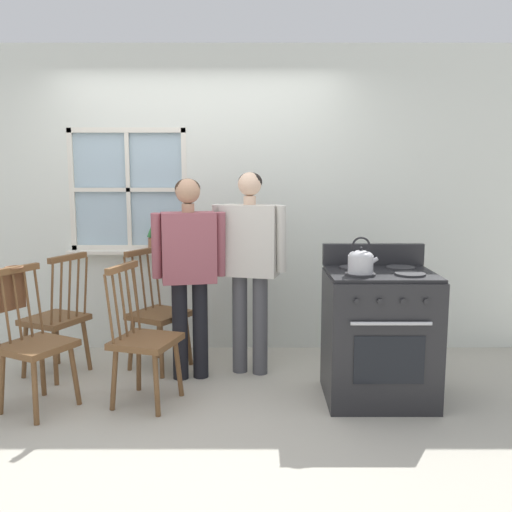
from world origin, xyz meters
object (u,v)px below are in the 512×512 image
(person_teen_center, at_px, (247,254))
(stove, at_px, (376,334))
(chair_by_window, at_px, (32,346))
(kettle, at_px, (358,261))
(potted_plant, at_px, (152,239))
(chair_near_stove, at_px, (155,314))
(chair_center_cluster, at_px, (54,320))
(handbag, at_px, (5,290))
(chair_near_wall, at_px, (141,341))
(person_elderly_left, at_px, (187,260))

(person_teen_center, xyz_separation_m, stove, (0.92, -0.53, -0.50))
(chair_by_window, bearing_deg, kettle, -60.27)
(stove, distance_m, potted_plant, 2.16)
(chair_near_stove, bearing_deg, chair_center_cluster, 133.90)
(handbag, bearing_deg, kettle, -1.39)
(chair_near_wall, relative_size, chair_center_cluster, 1.00)
(kettle, height_order, handbag, kettle)
(stove, bearing_deg, chair_near_wall, -177.39)
(chair_center_cluster, height_order, person_elderly_left, person_elderly_left)
(person_teen_center, relative_size, handbag, 5.24)
(chair_near_stove, distance_m, handbag, 1.21)
(chair_by_window, bearing_deg, chair_near_wall, -53.01)
(stove, bearing_deg, kettle, -141.89)
(chair_center_cluster, distance_m, person_teen_center, 1.62)
(potted_plant, bearing_deg, chair_center_cluster, -137.08)
(person_teen_center, bearing_deg, handbag, -145.18)
(chair_near_wall, xyz_separation_m, potted_plant, (-0.11, 1.19, 0.57))
(chair_by_window, height_order, person_elderly_left, person_elderly_left)
(stove, distance_m, handbag, 2.60)
(chair_by_window, height_order, potted_plant, potted_plant)
(chair_near_stove, relative_size, person_teen_center, 0.61)
(person_teen_center, bearing_deg, stove, -14.86)
(person_teen_center, height_order, potted_plant, person_teen_center)
(person_elderly_left, bearing_deg, chair_near_stove, 129.64)
(person_elderly_left, bearing_deg, chair_near_wall, -130.32)
(chair_by_window, xyz_separation_m, chair_center_cluster, (-0.08, 0.66, 0.00))
(potted_plant, bearing_deg, person_teen_center, -34.56)
(handbag, bearing_deg, chair_center_cluster, 77.13)
(chair_near_wall, height_order, potted_plant, potted_plant)
(chair_by_window, bearing_deg, person_teen_center, -35.55)
(potted_plant, height_order, handbag, potted_plant)
(handbag, bearing_deg, chair_by_window, -28.36)
(person_teen_center, distance_m, kettle, 1.00)
(chair_center_cluster, distance_m, chair_near_stove, 0.79)
(chair_center_cluster, xyz_separation_m, kettle, (2.28, -0.61, 0.57))
(chair_near_wall, height_order, person_elderly_left, person_elderly_left)
(chair_by_window, relative_size, person_teen_center, 0.61)
(chair_near_stove, relative_size, kettle, 3.98)
(kettle, distance_m, potted_plant, 2.03)
(chair_by_window, height_order, stove, stove)
(person_elderly_left, height_order, stove, person_elderly_left)
(potted_plant, bearing_deg, handbag, -124.23)
(person_teen_center, bearing_deg, kettle, -26.24)
(chair_near_wall, relative_size, potted_plant, 2.90)
(stove, bearing_deg, potted_plant, 147.86)
(chair_near_stove, bearing_deg, chair_by_window, 171.83)
(chair_center_cluster, relative_size, potted_plant, 2.90)
(chair_by_window, distance_m, stove, 2.38)
(stove, xyz_separation_m, potted_plant, (-1.77, 1.11, 0.55))
(chair_by_window, bearing_deg, potted_plant, 3.50)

